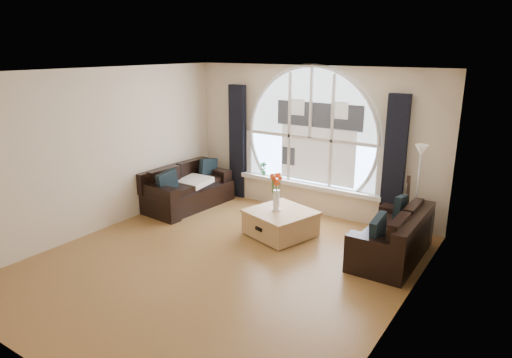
{
  "coord_description": "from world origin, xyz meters",
  "views": [
    {
      "loc": [
        3.7,
        -4.65,
        3.0
      ],
      "look_at": [
        0.0,
        0.9,
        1.05
      ],
      "focal_mm": 31.64,
      "sensor_mm": 36.0,
      "label": 1
    }
  ],
  "objects_px": {
    "guitar": "(408,205)",
    "potted_plant": "(264,168)",
    "sofa_left": "(188,186)",
    "sofa_right": "(392,233)",
    "coffee_chest": "(281,222)",
    "floor_lamp": "(417,195)",
    "vase_flowers": "(276,188)"
  },
  "relations": [
    {
      "from": "sofa_right",
      "to": "potted_plant",
      "type": "xyz_separation_m",
      "value": [
        -2.96,
        1.13,
        0.28
      ]
    },
    {
      "from": "sofa_right",
      "to": "potted_plant",
      "type": "bearing_deg",
      "value": 158.69
    },
    {
      "from": "sofa_left",
      "to": "coffee_chest",
      "type": "xyz_separation_m",
      "value": [
        2.25,
        -0.24,
        -0.17
      ]
    },
    {
      "from": "guitar",
      "to": "potted_plant",
      "type": "relative_size",
      "value": 3.96
    },
    {
      "from": "guitar",
      "to": "coffee_chest",
      "type": "bearing_deg",
      "value": -169.48
    },
    {
      "from": "vase_flowers",
      "to": "sofa_right",
      "type": "bearing_deg",
      "value": 6.12
    },
    {
      "from": "coffee_chest",
      "to": "potted_plant",
      "type": "height_order",
      "value": "potted_plant"
    },
    {
      "from": "sofa_left",
      "to": "guitar",
      "type": "xyz_separation_m",
      "value": [
        3.98,
        0.9,
        0.13
      ]
    },
    {
      "from": "sofa_left",
      "to": "potted_plant",
      "type": "xyz_separation_m",
      "value": [
        1.07,
        1.07,
        0.28
      ]
    },
    {
      "from": "guitar",
      "to": "potted_plant",
      "type": "distance_m",
      "value": 2.91
    },
    {
      "from": "sofa_right",
      "to": "guitar",
      "type": "distance_m",
      "value": 0.97
    },
    {
      "from": "sofa_right",
      "to": "coffee_chest",
      "type": "height_order",
      "value": "sofa_right"
    },
    {
      "from": "sofa_right",
      "to": "potted_plant",
      "type": "distance_m",
      "value": 3.18
    },
    {
      "from": "sofa_left",
      "to": "sofa_right",
      "type": "distance_m",
      "value": 4.03
    },
    {
      "from": "sofa_left",
      "to": "potted_plant",
      "type": "height_order",
      "value": "potted_plant"
    },
    {
      "from": "sofa_right",
      "to": "potted_plant",
      "type": "relative_size",
      "value": 6.06
    },
    {
      "from": "sofa_left",
      "to": "sofa_right",
      "type": "xyz_separation_m",
      "value": [
        4.03,
        -0.06,
        0.0
      ]
    },
    {
      "from": "sofa_left",
      "to": "guitar",
      "type": "relative_size",
      "value": 1.66
    },
    {
      "from": "sofa_right",
      "to": "floor_lamp",
      "type": "height_order",
      "value": "floor_lamp"
    },
    {
      "from": "vase_flowers",
      "to": "guitar",
      "type": "bearing_deg",
      "value": 32.77
    },
    {
      "from": "sofa_right",
      "to": "coffee_chest",
      "type": "distance_m",
      "value": 1.8
    },
    {
      "from": "vase_flowers",
      "to": "floor_lamp",
      "type": "xyz_separation_m",
      "value": [
        1.98,
        0.92,
        -0.02
      ]
    },
    {
      "from": "sofa_left",
      "to": "floor_lamp",
      "type": "distance_m",
      "value": 4.23
    },
    {
      "from": "guitar",
      "to": "floor_lamp",
      "type": "bearing_deg",
      "value": -76.51
    },
    {
      "from": "sofa_right",
      "to": "coffee_chest",
      "type": "relative_size",
      "value": 1.69
    },
    {
      "from": "floor_lamp",
      "to": "guitar",
      "type": "xyz_separation_m",
      "value": [
        -0.18,
        0.24,
        -0.27
      ]
    },
    {
      "from": "potted_plant",
      "to": "coffee_chest",
      "type": "bearing_deg",
      "value": -47.98
    },
    {
      "from": "coffee_chest",
      "to": "floor_lamp",
      "type": "relative_size",
      "value": 0.6
    },
    {
      "from": "potted_plant",
      "to": "sofa_right",
      "type": "bearing_deg",
      "value": -20.93
    },
    {
      "from": "floor_lamp",
      "to": "potted_plant",
      "type": "height_order",
      "value": "floor_lamp"
    },
    {
      "from": "coffee_chest",
      "to": "guitar",
      "type": "xyz_separation_m",
      "value": [
        1.73,
        1.14,
        0.3
      ]
    },
    {
      "from": "sofa_right",
      "to": "guitar",
      "type": "height_order",
      "value": "guitar"
    }
  ]
}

